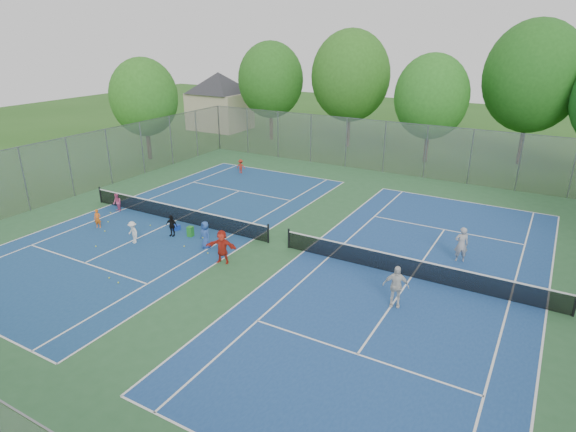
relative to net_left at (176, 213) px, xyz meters
The scene contains 36 objects.
ground 7.01m from the net_left, ahead, with size 120.00×120.00×0.00m, color #28571B.
court_pad 7.01m from the net_left, ahead, with size 32.00×32.00×0.01m, color #2B5B33.
court_left 0.44m from the net_left, ahead, with size 10.97×23.77×0.01m, color navy.
court_right 14.01m from the net_left, ahead, with size 10.97×23.77×0.01m, color navy.
net_left is the anchor object (origin of this frame).
net_right 14.00m from the net_left, ahead, with size 12.87×0.10×0.91m, color black.
fence_north 17.53m from the net_left, 66.37° to the left, with size 32.00×0.10×4.00m, color gray.
fence_west 9.13m from the net_left, behind, with size 32.00×0.10×4.00m, color gray.
house 28.55m from the net_left, 122.01° to the left, with size 11.03×11.03×7.30m.
tree_nw 23.72m from the net_left, 107.65° to the left, with size 6.40×6.40×9.58m.
tree_nl 23.81m from the net_left, 87.51° to the left, with size 7.20×7.20×10.69m.
tree_nc 23.38m from the net_left, 66.80° to the left, with size 6.00×6.00×8.85m.
tree_nr 29.59m from the net_left, 56.31° to the left, with size 7.60×7.60×11.42m.
tree_side_w 16.34m from the net_left, 140.19° to the left, with size 5.60×5.60×8.47m.
ball_crate 1.47m from the net_left, 47.29° to the right, with size 0.34×0.34×0.29m, color #183EB8.
ball_hopper 2.67m from the net_left, 31.06° to the right, with size 0.29×0.29×0.57m, color #27902A.
student_a 4.29m from the net_left, 135.78° to the right, with size 0.39×0.26×1.08m, color orange.
student_b 4.21m from the net_left, behind, with size 0.56×0.43×1.15m, color #CC4F7D.
student_c 3.53m from the net_left, 85.62° to the right, with size 0.78×0.45×1.21m, color silver.
student_d 2.27m from the net_left, 52.80° to the right, with size 0.71×0.30×1.21m, color black.
student_e 4.47m from the net_left, 28.05° to the right, with size 0.70×0.46×1.44m, color #294C98.
student_f 6.45m from the net_left, 27.95° to the right, with size 1.54×0.49×1.66m, color red.
child_far_baseline 10.46m from the net_left, 103.76° to the left, with size 0.71×0.41×1.10m, color #9F2516.
instructor 15.78m from the net_left, 10.11° to the left, with size 0.65×0.42×1.77m, color #9A9B9D.
teen_court_b 14.35m from the net_left, 10.87° to the right, with size 1.05×0.44×1.79m, color silver.
tennis_ball_0 1.61m from the net_left, 115.84° to the right, with size 0.07×0.07×0.07m, color #CBE034.
tennis_ball_1 3.99m from the net_left, 124.88° to the right, with size 0.07×0.07×0.07m, color #C5DD33.
tennis_ball_2 4.43m from the net_left, 165.51° to the right, with size 0.07×0.07×0.07m, color gold.
tennis_ball_3 3.92m from the net_left, 145.65° to the right, with size 0.07×0.07×0.07m, color #C8EC36.
tennis_ball_4 5.22m from the net_left, 30.61° to the right, with size 0.07×0.07×0.07m, color #CFD932.
tennis_ball_5 3.28m from the net_left, 19.51° to the right, with size 0.07×0.07×0.07m, color gold.
tennis_ball_6 3.33m from the net_left, 22.92° to the right, with size 0.07×0.07×0.07m, color #C4D431.
tennis_ball_7 3.92m from the net_left, 41.91° to the right, with size 0.07×0.07×0.07m, color yellow.
tennis_ball_8 5.00m from the net_left, 102.06° to the right, with size 0.07×0.07×0.07m, color #DEF438.
tennis_ball_9 7.26m from the net_left, 71.81° to the right, with size 0.07×0.07×0.07m, color #ADCF30.
tennis_ball_10 7.60m from the net_left, 67.05° to the right, with size 0.07×0.07×0.07m, color #C0DE33.
Camera 1 is at (11.74, -19.48, 10.41)m, focal length 30.00 mm.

